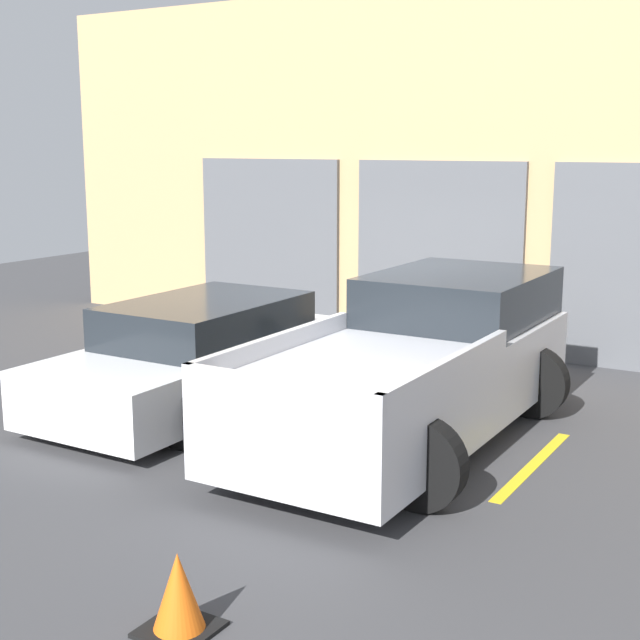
# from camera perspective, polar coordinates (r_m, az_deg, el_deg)

# --- Properties ---
(ground_plane) EXTENTS (28.00, 28.00, 0.00)m
(ground_plane) POSITION_cam_1_polar(r_m,az_deg,el_deg) (11.42, 2.34, -4.65)
(ground_plane) COLOR #3D3D3F
(shophouse_building) EXTENTS (15.30, 0.68, 5.47)m
(shophouse_building) POSITION_cam_1_polar(r_m,az_deg,el_deg) (13.98, 8.94, 9.32)
(shophouse_building) COLOR tan
(shophouse_building) RESTS_ON ground
(pickup_truck) EXTENTS (2.54, 5.02, 1.65)m
(pickup_truck) POSITION_cam_1_polar(r_m,az_deg,el_deg) (9.63, 6.32, -2.85)
(pickup_truck) COLOR silver
(pickup_truck) RESTS_ON ground
(sedan_white) EXTENTS (2.23, 4.42, 1.28)m
(sedan_white) POSITION_cam_1_polar(r_m,az_deg,el_deg) (10.90, -7.52, -2.27)
(sedan_white) COLOR white
(sedan_white) RESTS_ON ground
(parking_stripe_far_left) EXTENTS (0.12, 2.20, 0.01)m
(parking_stripe_far_left) POSITION_cam_1_polar(r_m,az_deg,el_deg) (11.91, -12.77, -4.25)
(parking_stripe_far_left) COLOR gold
(parking_stripe_far_left) RESTS_ON ground
(parking_stripe_left) EXTENTS (0.12, 2.20, 0.01)m
(parking_stripe_left) POSITION_cam_1_polar(r_m,az_deg,el_deg) (10.26, -1.44, -6.48)
(parking_stripe_left) COLOR gold
(parking_stripe_left) RESTS_ON ground
(parking_stripe_centre) EXTENTS (0.12, 2.20, 0.01)m
(parking_stripe_centre) POSITION_cam_1_polar(r_m,az_deg,el_deg) (9.17, 13.48, -9.00)
(parking_stripe_centre) COLOR gold
(parking_stripe_centre) RESTS_ON ground
(traffic_cone) EXTENTS (0.47, 0.47, 0.55)m
(traffic_cone) POSITION_cam_1_polar(r_m,az_deg,el_deg) (6.10, -9.05, -17.03)
(traffic_cone) COLOR black
(traffic_cone) RESTS_ON ground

